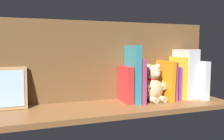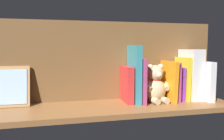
{
  "view_description": "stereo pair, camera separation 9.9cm",
  "coord_description": "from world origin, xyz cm",
  "px_view_note": "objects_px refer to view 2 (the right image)",
  "views": [
    {
      "loc": [
        31.85,
        93.11,
        25.24
      ],
      "look_at": [
        0.0,
        0.0,
        15.74
      ],
      "focal_mm": 36.27,
      "sensor_mm": 36.0,
      "label": 1
    },
    {
      "loc": [
        22.36,
        95.83,
        25.24
      ],
      "look_at": [
        0.0,
        0.0,
        15.74
      ],
      "focal_mm": 36.27,
      "sensor_mm": 36.0,
      "label": 2
    }
  ],
  "objects_px": {
    "book_0": "(201,80)",
    "teddy_bear": "(155,85)",
    "dictionary_thick_white": "(191,74)",
    "picture_frame_leaning": "(12,87)"
  },
  "relations": [
    {
      "from": "teddy_bear",
      "to": "picture_frame_leaning",
      "type": "bearing_deg",
      "value": -13.3
    },
    {
      "from": "book_0",
      "to": "picture_frame_leaning",
      "type": "distance_m",
      "value": 0.89
    },
    {
      "from": "dictionary_thick_white",
      "to": "picture_frame_leaning",
      "type": "height_order",
      "value": "dictionary_thick_white"
    },
    {
      "from": "picture_frame_leaning",
      "to": "teddy_bear",
      "type": "bearing_deg",
      "value": 174.58
    },
    {
      "from": "book_0",
      "to": "teddy_bear",
      "type": "distance_m",
      "value": 0.25
    },
    {
      "from": "dictionary_thick_white",
      "to": "teddy_bear",
      "type": "distance_m",
      "value": 0.2
    },
    {
      "from": "book_0",
      "to": "teddy_bear",
      "type": "height_order",
      "value": "book_0"
    },
    {
      "from": "picture_frame_leaning",
      "to": "dictionary_thick_white",
      "type": "bearing_deg",
      "value": 177.18
    },
    {
      "from": "teddy_bear",
      "to": "dictionary_thick_white",
      "type": "bearing_deg",
      "value": 177.79
    },
    {
      "from": "book_0",
      "to": "dictionary_thick_white",
      "type": "relative_size",
      "value": 0.76
    }
  ]
}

